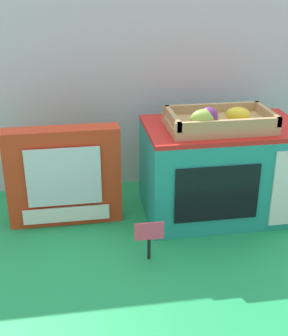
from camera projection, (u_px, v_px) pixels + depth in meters
The scene contains 6 objects.
ground_plane at pixel (167, 212), 1.32m from camera, with size 1.70×1.70×0.00m, color #219E54.
display_back_panel at pixel (154, 85), 1.40m from camera, with size 1.61×0.03×0.62m, color silver.
toy_microwave at pixel (221, 170), 1.27m from camera, with size 0.42×0.26×0.26m.
food_groups_crate at pixel (218, 121), 1.18m from camera, with size 0.27×0.16×0.07m.
cookie_set_box at pixel (64, 177), 1.22m from camera, with size 0.30×0.06×0.27m.
price_sign at pixel (149, 235), 1.08m from camera, with size 0.07×0.01×0.10m.
Camera 1 is at (-0.25, -1.13, 0.65)m, focal length 49.32 mm.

